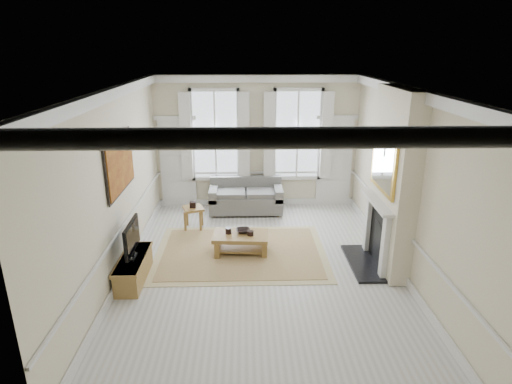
{
  "coord_description": "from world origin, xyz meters",
  "views": [
    {
      "loc": [
        -0.31,
        -7.23,
        4.07
      ],
      "look_at": [
        -0.08,
        0.98,
        1.25
      ],
      "focal_mm": 30.0,
      "sensor_mm": 36.0,
      "label": 1
    }
  ],
  "objects_px": {
    "sofa": "(246,198)",
    "side_table": "(193,212)",
    "coffee_table": "(241,238)",
    "tv_stand": "(134,269)"
  },
  "relations": [
    {
      "from": "sofa",
      "to": "side_table",
      "type": "xyz_separation_m",
      "value": [
        -1.23,
        -1.07,
        0.06
      ]
    },
    {
      "from": "side_table",
      "to": "coffee_table",
      "type": "relative_size",
      "value": 0.48
    },
    {
      "from": "sofa",
      "to": "tv_stand",
      "type": "relative_size",
      "value": 1.43
    },
    {
      "from": "tv_stand",
      "to": "coffee_table",
      "type": "bearing_deg",
      "value": 27.97
    },
    {
      "from": "sofa",
      "to": "coffee_table",
      "type": "xyz_separation_m",
      "value": [
        -0.12,
        -2.36,
        -0.02
      ]
    },
    {
      "from": "sofa",
      "to": "coffee_table",
      "type": "relative_size",
      "value": 1.59
    },
    {
      "from": "sofa",
      "to": "coffee_table",
      "type": "height_order",
      "value": "sofa"
    },
    {
      "from": "sofa",
      "to": "coffee_table",
      "type": "bearing_deg",
      "value": -92.96
    },
    {
      "from": "coffee_table",
      "to": "side_table",
      "type": "bearing_deg",
      "value": 134.66
    },
    {
      "from": "side_table",
      "to": "tv_stand",
      "type": "distance_m",
      "value": 2.47
    }
  ]
}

